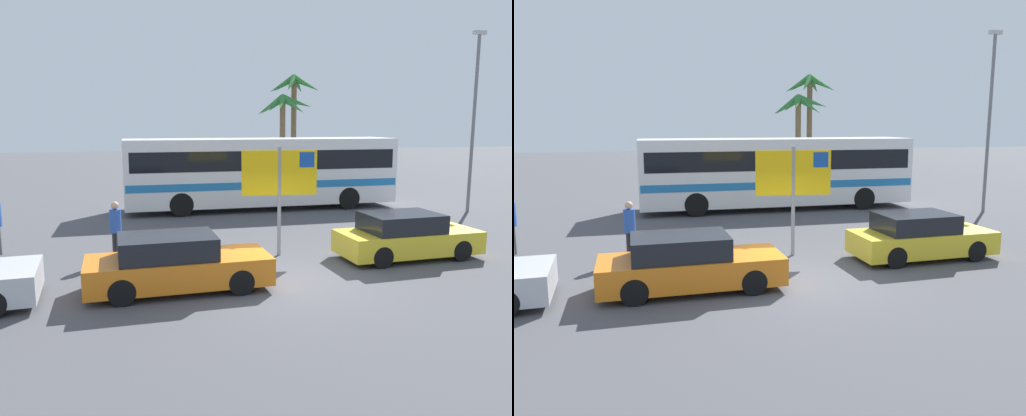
# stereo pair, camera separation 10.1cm
# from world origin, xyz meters

# --- Properties ---
(ground) EXTENTS (120.00, 120.00, 0.00)m
(ground) POSITION_xyz_m (0.00, 0.00, 0.00)
(ground) COLOR #4C4C51
(bus_front_coach) EXTENTS (12.13, 2.71, 3.17)m
(bus_front_coach) POSITION_xyz_m (2.31, 10.54, 1.79)
(bus_front_coach) COLOR white
(bus_front_coach) RESTS_ON ground
(ferry_sign) EXTENTS (2.19, 0.32, 3.20)m
(ferry_sign) POSITION_xyz_m (0.75, 2.32, 2.33)
(ferry_sign) COLOR gray
(ferry_sign) RESTS_ON ground
(car_yellow) EXTENTS (4.14, 1.85, 1.32)m
(car_yellow) POSITION_xyz_m (4.17, 1.13, 0.63)
(car_yellow) COLOR yellow
(car_yellow) RESTS_ON ground
(car_orange) EXTENTS (4.28, 1.77, 1.32)m
(car_orange) POSITION_xyz_m (-2.55, -0.15, 0.64)
(car_orange) COLOR orange
(car_orange) RESTS_ON ground
(pedestrian_crossing_lot) EXTENTS (0.32, 0.32, 1.70)m
(pedestrian_crossing_lot) POSITION_xyz_m (-3.94, 2.84, 1.01)
(pedestrian_crossing_lot) COLOR #2D2D33
(pedestrian_crossing_lot) RESTS_ON ground
(lamp_post_right_side) EXTENTS (0.56, 0.20, 7.66)m
(lamp_post_right_side) POSITION_xyz_m (10.91, 7.42, 4.16)
(lamp_post_right_side) COLOR slate
(lamp_post_right_side) RESTS_ON ground
(palm_tree_seaside) EXTENTS (3.24, 3.01, 6.66)m
(palm_tree_seaside) POSITION_xyz_m (6.08, 17.29, 5.36)
(palm_tree_seaside) COLOR brown
(palm_tree_seaside) RESTS_ON ground
(palm_tree_inland) EXTENTS (3.36, 3.35, 5.46)m
(palm_tree_inland) POSITION_xyz_m (5.12, 16.45, 4.47)
(palm_tree_inland) COLOR brown
(palm_tree_inland) RESTS_ON ground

